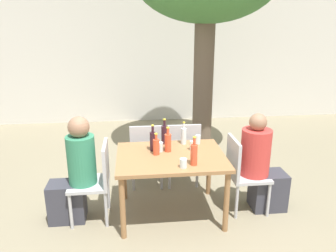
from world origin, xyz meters
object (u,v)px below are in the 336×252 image
patio_chair_3 (183,150)px  wine_bottle_4 (153,141)px  drinking_glass_0 (168,145)px  drinking_glass_3 (193,145)px  drinking_glass_2 (160,147)px  patio_chair_2 (147,151)px  person_seated_0 (75,175)px  drinking_glass_4 (183,163)px  soda_bottle_0 (194,154)px  water_bottle_2 (184,135)px  drinking_glass_1 (198,139)px  soda_bottle_5 (156,146)px  patio_chair_1 (242,170)px  person_seated_1 (261,168)px  dining_table_front (171,162)px  wine_bottle_1 (164,134)px  soda_bottle_3 (168,142)px  patio_chair_0 (96,177)px

patio_chair_3 → wine_bottle_4: bearing=51.1°
drinking_glass_0 → drinking_glass_3: (0.28, -0.08, 0.01)m
drinking_glass_2 → patio_chair_2: bearing=103.2°
person_seated_0 → drinking_glass_4: size_ratio=12.71×
soda_bottle_0 → water_bottle_2: 0.62m
drinking_glass_1 → soda_bottle_5: bearing=-151.5°
patio_chair_3 → person_seated_0: person_seated_0 is taller
person_seated_0 → drinking_glass_3: person_seated_0 is taller
patio_chair_3 → drinking_glass_0: 0.62m
patio_chair_1 → wine_bottle_4: (-1.03, 0.16, 0.35)m
person_seated_1 → soda_bottle_0: (-0.87, -0.28, 0.33)m
soda_bottle_0 → drinking_glass_2: (-0.32, 0.41, -0.07)m
person_seated_1 → patio_chair_1: bearing=90.0°
dining_table_front → wine_bottle_1: 0.44m
patio_chair_1 → soda_bottle_3: (-0.86, 0.12, 0.34)m
patio_chair_1 → wine_bottle_4: wine_bottle_4 is taller
person_seated_0 → person_seated_1: 2.15m
person_seated_1 → drinking_glass_3: bearing=80.8°
patio_chair_3 → drinking_glass_2: 0.73m
water_bottle_2 → wine_bottle_4: wine_bottle_4 is taller
patio_chair_2 → water_bottle_2: (0.44, -0.36, 0.34)m
wine_bottle_1 → soda_bottle_3: 0.26m
person_seated_1 → drinking_glass_3: (-0.81, 0.13, 0.26)m
soda_bottle_5 → drinking_glass_2: size_ratio=2.29×
patio_chair_2 → drinking_glass_1: (0.62, -0.37, 0.28)m
patio_chair_1 → drinking_glass_2: patio_chair_1 is taller
soda_bottle_3 → wine_bottle_4: 0.18m
patio_chair_2 → water_bottle_2: 0.66m
soda_bottle_3 → drinking_glass_4: 0.47m
person_seated_0 → drinking_glass_1: (1.45, 0.33, 0.25)m
drinking_glass_4 → dining_table_front: bearing=105.0°
soda_bottle_3 → drinking_glass_2: bearing=172.4°
drinking_glass_0 → drinking_glass_4: bearing=-79.3°
wine_bottle_4 → drinking_glass_1: size_ratio=2.85×
person_seated_1 → person_seated_0: bearing=90.0°
drinking_glass_3 → patio_chair_3: bearing=92.7°
wine_bottle_4 → drinking_glass_3: wine_bottle_4 is taller
drinking_glass_1 → drinking_glass_2: bearing=-157.5°
dining_table_front → water_bottle_2: 0.44m
person_seated_1 → drinking_glass_3: size_ratio=10.83×
soda_bottle_3 → drinking_glass_0: (0.01, 0.09, -0.07)m
patio_chair_2 → person_seated_1: 1.49m
wine_bottle_4 → drinking_glass_4: (0.28, -0.50, -0.07)m
person_seated_0 → soda_bottle_5: 0.96m
wine_bottle_1 → soda_bottle_3: bearing=-87.0°
person_seated_1 → drinking_glass_0: bearing=79.2°
soda_bottle_5 → drinking_glass_1: size_ratio=2.30×
wine_bottle_4 → drinking_glass_4: wine_bottle_4 is taller
patio_chair_2 → drinking_glass_0: 0.61m
patio_chair_0 → wine_bottle_1: wine_bottle_1 is taller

